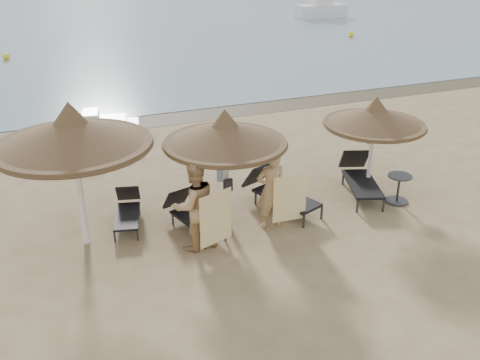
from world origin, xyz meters
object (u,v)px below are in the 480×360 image
object	(u,v)px
person_left	(194,199)
pedal_boat	(104,130)
lounger_near_left	(191,214)
lounger_far_right	(360,177)
palapa_center	(225,134)
palapa_left	(72,133)
lounger_far_left	(127,210)
palapa_right	(375,117)
lounger_near_right	(278,191)
side_table	(398,189)
person_right	(271,183)

from	to	relation	value
person_left	pedal_boat	distance (m)	7.42
lounger_near_left	lounger_far_right	bearing A→B (deg)	-13.33
palapa_center	lounger_near_left	distance (m)	2.02
pedal_boat	palapa_left	bearing A→B (deg)	-91.58
palapa_center	lounger_far_right	bearing A→B (deg)	3.72
palapa_left	lounger_far_left	world-z (taller)	palapa_left
palapa_right	lounger_far_left	bearing A→B (deg)	174.14
palapa_right	lounger_near_right	bearing A→B (deg)	178.91
lounger_far_right	person_left	size ratio (longest dim) A/B	0.95
lounger_far_right	pedal_boat	bearing A→B (deg)	151.07
side_table	palapa_left	bearing A→B (deg)	173.32
palapa_right	person_left	xyz separation A→B (m)	(-5.04, -1.01, -0.86)
lounger_near_right	lounger_far_right	world-z (taller)	same
lounger_far_right	person_right	distance (m)	3.12
lounger_near_right	side_table	distance (m)	3.05
palapa_right	side_table	distance (m)	1.92
lounger_near_left	person_left	world-z (taller)	person_left
palapa_left	person_right	distance (m)	4.37
pedal_boat	palapa_center	bearing A→B (deg)	-63.96
palapa_left	lounger_far_right	size ratio (longest dim) A/B	1.44
lounger_far_left	pedal_boat	size ratio (longest dim) A/B	0.72
lounger_far_left	lounger_near_left	xyz separation A→B (m)	(1.30, -0.80, 0.03)
lounger_near_left	person_left	distance (m)	1.18
person_right	lounger_near_left	bearing A→B (deg)	-15.33
lounger_near_right	side_table	bearing A→B (deg)	-37.46
lounger_far_right	person_right	size ratio (longest dim) A/B	1.01
person_right	palapa_right	bearing A→B (deg)	-161.26
lounger_far_left	lounger_near_right	size ratio (longest dim) A/B	0.77
palapa_center	side_table	bearing A→B (deg)	-8.07
lounger_near_left	pedal_boat	distance (m)	6.56
side_table	person_left	size ratio (longest dim) A/B	0.31
palapa_center	palapa_right	xyz separation A→B (m)	(4.05, 0.22, -0.16)
lounger_near_right	lounger_far_right	xyz separation A→B (m)	(2.35, -0.02, 0.00)
palapa_left	lounger_near_left	size ratio (longest dim) A/B	1.72
side_table	person_left	distance (m)	5.43
palapa_left	lounger_near_right	size ratio (longest dim) A/B	1.45
lounger_near_left	person_left	bearing A→B (deg)	-116.30
lounger_near_right	side_table	xyz separation A→B (m)	(2.92, -0.89, -0.08)
person_right	lounger_near_right	bearing A→B (deg)	-119.92
person_left	person_right	bearing A→B (deg)	179.09
palapa_right	lounger_near_right	xyz separation A→B (m)	(-2.59, 0.05, -1.61)
side_table	palapa_right	bearing A→B (deg)	111.22
lounger_far_left	lounger_near_right	xyz separation A→B (m)	(3.59, -0.59, 0.10)
side_table	person_right	xyz separation A→B (m)	(-3.50, 0.05, 0.76)
palapa_center	lounger_near_left	bearing A→B (deg)	176.57
palapa_center	palapa_right	bearing A→B (deg)	3.05
palapa_center	person_left	bearing A→B (deg)	-141.19
palapa_right	lounger_far_right	distance (m)	1.63
person_left	person_right	distance (m)	1.88
lounger_near_right	person_right	distance (m)	1.22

